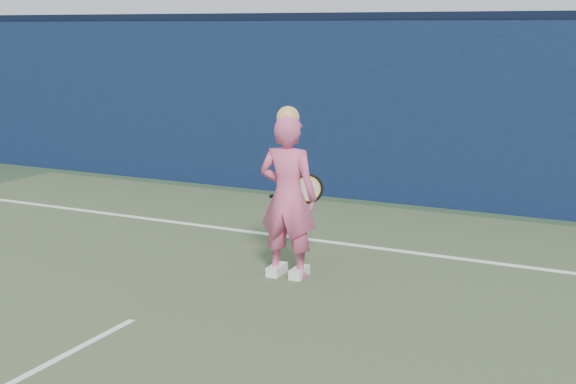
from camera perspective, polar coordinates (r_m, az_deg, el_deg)
The scene contains 6 objects.
ground at distance 6.19m, azimuth -16.75°, elevation -11.77°, with size 80.00×80.00×0.00m, color #2D492D.
backstop_wall at distance 11.36m, azimuth 5.83°, elevation 5.77°, with size 24.00×0.40×2.50m, color #0B1833.
wall_cap at distance 11.30m, azimuth 5.97°, elevation 12.34°, with size 24.00×0.42×0.10m, color black.
player at distance 7.72m, azimuth 0.00°, elevation -0.30°, with size 0.61×0.42×1.68m.
racket at distance 8.13m, azimuth 1.24°, elevation 0.20°, with size 0.59×0.17×0.31m.
court_lines at distance 5.97m, azimuth -18.96°, elevation -12.67°, with size 11.00×12.04×0.01m.
Camera 1 is at (3.98, -4.08, 2.41)m, focal length 50.00 mm.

